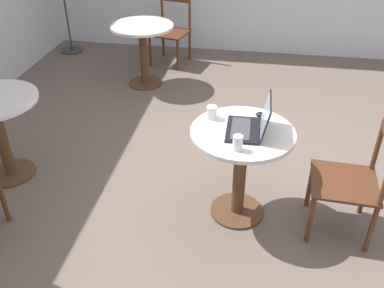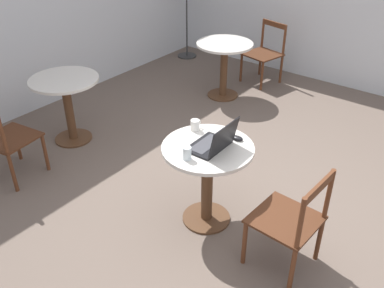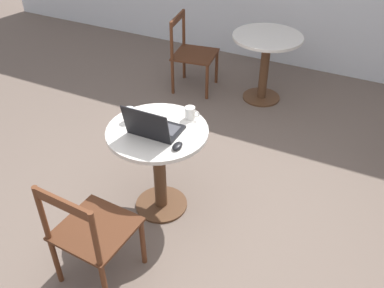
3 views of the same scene
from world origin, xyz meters
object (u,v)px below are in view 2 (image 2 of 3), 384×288
(chair_far_left, at_px, (6,140))
(mouse, at_px, (237,138))
(chair_near_front, at_px, (291,221))
(drinking_glass, at_px, (187,153))
(chair_mid_right, at_px, (265,53))
(cafe_table_near, at_px, (207,167))
(cafe_table_far, at_px, (67,96))
(mug, at_px, (195,125))
(cafe_table_mid, at_px, (224,58))
(laptop, at_px, (213,143))

(chair_far_left, height_order, mouse, chair_far_left)
(chair_near_front, relative_size, drinking_glass, 8.23)
(chair_near_front, xyz_separation_m, chair_mid_right, (3.01, 1.93, 0.00))
(cafe_table_near, bearing_deg, drinking_glass, 175.06)
(cafe_table_far, bearing_deg, mug, -90.59)
(cafe_table_mid, xyz_separation_m, cafe_table_far, (-2.03, 0.70, 0.00))
(mouse, height_order, mug, mug)
(chair_mid_right, xyz_separation_m, chair_far_left, (-3.64, 0.75, 0.00))
(cafe_table_near, bearing_deg, mouse, -28.74)
(cafe_table_near, height_order, chair_far_left, chair_far_left)
(cafe_table_far, bearing_deg, laptop, -94.53)
(cafe_table_far, xyz_separation_m, mug, (-0.02, -1.78, 0.25))
(cafe_table_mid, distance_m, chair_far_left, 2.92)
(laptop, bearing_deg, mouse, -18.55)
(cafe_table_near, distance_m, cafe_table_mid, 2.56)
(cafe_table_far, bearing_deg, chair_mid_right, -17.35)
(chair_mid_right, bearing_deg, laptop, -158.10)
(cafe_table_mid, xyz_separation_m, chair_near_front, (-2.24, -2.11, -0.12))
(chair_mid_right, relative_size, chair_far_left, 1.00)
(cafe_table_mid, relative_size, chair_mid_right, 0.88)
(cafe_table_near, bearing_deg, chair_near_front, -93.26)
(cafe_table_mid, height_order, mouse, mouse)
(cafe_table_far, height_order, chair_far_left, chair_far_left)
(chair_mid_right, xyz_separation_m, mug, (-2.82, -0.90, 0.37))
(drinking_glass, bearing_deg, cafe_table_near, -4.94)
(mug, bearing_deg, chair_mid_right, 17.76)
(chair_far_left, bearing_deg, mug, -63.84)
(cafe_table_mid, xyz_separation_m, mug, (-2.04, -1.08, 0.25))
(cafe_table_near, distance_m, cafe_table_far, 2.03)
(chair_mid_right, bearing_deg, mug, -162.24)
(cafe_table_near, relative_size, drinking_glass, 7.23)
(cafe_table_far, xyz_separation_m, mouse, (0.07, -2.15, 0.22))
(cafe_table_far, relative_size, mug, 6.55)
(cafe_table_far, height_order, chair_mid_right, chair_mid_right)
(cafe_table_near, xyz_separation_m, cafe_table_far, (0.17, 2.02, 0.00))
(chair_far_left, bearing_deg, cafe_table_near, -70.63)
(chair_far_left, height_order, drinking_glass, same)
(chair_mid_right, distance_m, mug, 2.99)
(chair_mid_right, xyz_separation_m, drinking_glass, (-3.21, -1.12, 0.37))
(cafe_table_mid, height_order, laptop, laptop)
(chair_near_front, height_order, laptop, laptop)
(chair_far_left, xyz_separation_m, mug, (0.81, -1.66, 0.37))
(cafe_table_mid, relative_size, laptop, 2.11)
(cafe_table_far, distance_m, chair_far_left, 0.85)
(chair_far_left, distance_m, mug, 1.88)
(chair_far_left, xyz_separation_m, laptop, (0.67, -1.95, 0.37))
(cafe_table_far, height_order, chair_near_front, chair_near_front)
(cafe_table_near, relative_size, mouse, 7.49)
(chair_mid_right, distance_m, laptop, 3.22)
(chair_mid_right, distance_m, chair_far_left, 3.71)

